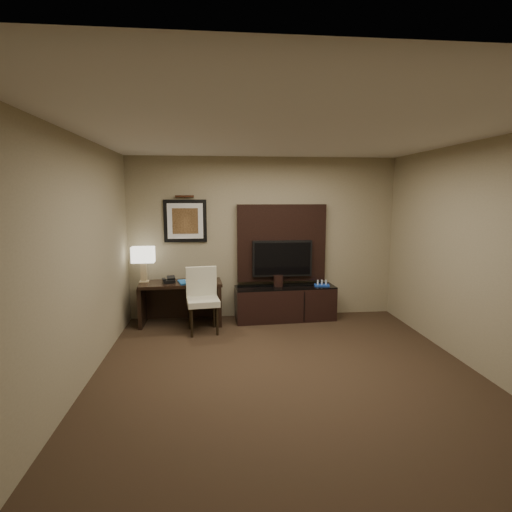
{
  "coord_description": "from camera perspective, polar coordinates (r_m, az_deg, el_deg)",
  "views": [
    {
      "loc": [
        -0.8,
        -4.19,
        2.06
      ],
      "look_at": [
        -0.2,
        1.8,
        1.15
      ],
      "focal_mm": 28.0,
      "sensor_mm": 36.0,
      "label": 1
    }
  ],
  "objects": [
    {
      "name": "ceiling",
      "position": [
        4.31,
        5.23,
        17.1
      ],
      "size": [
        4.5,
        5.0,
        0.01
      ],
      "primitive_type": "cube",
      "color": "silver",
      "rests_on": "wall_back"
    },
    {
      "name": "floor",
      "position": [
        4.74,
        4.77,
        -17.27
      ],
      "size": [
        4.5,
        5.0,
        0.01
      ],
      "primitive_type": "cube",
      "color": "black",
      "rests_on": "ground"
    },
    {
      "name": "blue_folder",
      "position": [
        6.45,
        -9.84,
        -3.67
      ],
      "size": [
        0.32,
        0.38,
        0.02
      ],
      "primitive_type": "cube",
      "rotation": [
        0.0,
        0.0,
        0.26
      ],
      "color": "#1B5EB1",
      "rests_on": "desk"
    },
    {
      "name": "wall_front",
      "position": [
        2.0,
        18.75,
        -12.65
      ],
      "size": [
        4.5,
        0.01,
        2.7
      ],
      "primitive_type": "cube",
      "color": "gray",
      "rests_on": "floor"
    },
    {
      "name": "picture_light",
      "position": [
        6.65,
        -10.18,
        8.38
      ],
      "size": [
        0.04,
        0.04,
        0.3
      ],
      "primitive_type": "cylinder",
      "color": "#432315",
      "rests_on": "wall_back"
    },
    {
      "name": "wall_back",
      "position": [
        6.77,
        1.06,
        2.58
      ],
      "size": [
        4.5,
        0.01,
        2.7
      ],
      "primitive_type": "cube",
      "color": "gray",
      "rests_on": "floor"
    },
    {
      "name": "wall_right",
      "position": [
        5.23,
        29.99,
        -0.36
      ],
      "size": [
        0.01,
        5.0,
        2.7
      ],
      "primitive_type": "cube",
      "color": "gray",
      "rests_on": "floor"
    },
    {
      "name": "artwork",
      "position": [
        6.7,
        -10.06,
        4.95
      ],
      "size": [
        0.7,
        0.04,
        0.7
      ],
      "primitive_type": "cube",
      "color": "black",
      "rests_on": "wall_back"
    },
    {
      "name": "table_lamp",
      "position": [
        6.59,
        -15.78,
        -1.08
      ],
      "size": [
        0.41,
        0.31,
        0.59
      ],
      "primitive_type": null,
      "rotation": [
        0.0,
        0.0,
        0.33
      ],
      "color": "tan",
      "rests_on": "desk"
    },
    {
      "name": "desk_phone",
      "position": [
        6.47,
        -12.34,
        -3.38
      ],
      "size": [
        0.22,
        0.2,
        0.09
      ],
      "primitive_type": null,
      "rotation": [
        0.0,
        0.0,
        0.25
      ],
      "color": "black",
      "rests_on": "desk"
    },
    {
      "name": "tv",
      "position": [
        6.7,
        3.76,
        -0.35
      ],
      "size": [
        1.0,
        0.08,
        0.6
      ],
      "primitive_type": "cube",
      "color": "black",
      "rests_on": "tv_wall_panel"
    },
    {
      "name": "book",
      "position": [
        6.43,
        -10.05,
        -2.76
      ],
      "size": [
        0.17,
        0.05,
        0.23
      ],
      "primitive_type": "imported",
      "rotation": [
        0.0,
        0.0,
        0.18
      ],
      "color": "#C4B59A",
      "rests_on": "desk"
    },
    {
      "name": "wall_left",
      "position": [
        4.49,
        -24.52,
        -1.28
      ],
      "size": [
        0.01,
        5.0,
        2.7
      ],
      "primitive_type": "cube",
      "color": "gray",
      "rests_on": "floor"
    },
    {
      "name": "desk",
      "position": [
        6.59,
        -10.63,
        -6.62
      ],
      "size": [
        1.33,
        0.64,
        0.69
      ],
      "primitive_type": "cube",
      "rotation": [
        0.0,
        0.0,
        0.07
      ],
      "color": "black",
      "rests_on": "floor"
    },
    {
      "name": "ice_bucket",
      "position": [
        6.65,
        3.22,
        -3.56
      ],
      "size": [
        0.17,
        0.17,
        0.18
      ],
      "primitive_type": "cylinder",
      "rotation": [
        0.0,
        0.0,
        0.06
      ],
      "color": "black",
      "rests_on": "credenza"
    },
    {
      "name": "tv_wall_panel",
      "position": [
        6.77,
        3.64,
        1.87
      ],
      "size": [
        1.5,
        0.12,
        1.3
      ],
      "primitive_type": "cube",
      "color": "black",
      "rests_on": "wall_back"
    },
    {
      "name": "desk_chair",
      "position": [
        6.11,
        -7.58,
        -6.38
      ],
      "size": [
        0.54,
        0.6,
        0.98
      ],
      "primitive_type": null,
      "rotation": [
        0.0,
        0.0,
        0.13
      ],
      "color": "beige",
      "rests_on": "floor"
    },
    {
      "name": "credenza",
      "position": [
        6.73,
        4.18,
        -6.72
      ],
      "size": [
        1.68,
        0.56,
        0.57
      ],
      "primitive_type": "cube",
      "rotation": [
        0.0,
        0.0,
        0.06
      ],
      "color": "black",
      "rests_on": "floor"
    },
    {
      "name": "minibar_tray",
      "position": [
        6.77,
        9.38,
        -3.84
      ],
      "size": [
        0.26,
        0.18,
        0.09
      ],
      "primitive_type": null,
      "rotation": [
        0.0,
        0.0,
        -0.14
      ],
      "color": "#1A44AD",
      "rests_on": "credenza"
    }
  ]
}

